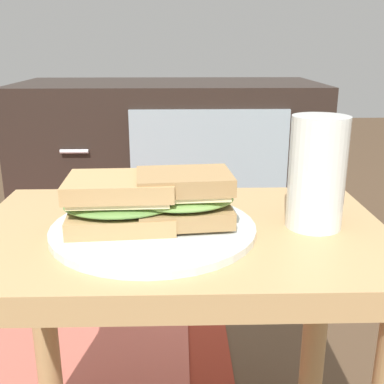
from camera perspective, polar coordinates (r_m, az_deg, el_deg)
side_table at (r=0.68m, az=-1.06°, el=-11.43°), size 0.56×0.36×0.46m
tv_cabinet at (r=1.59m, az=-2.58°, el=2.72°), size 0.96×0.46×0.58m
area_rug at (r=1.29m, az=-21.08°, el=-16.21°), size 1.07×0.78×0.01m
plate at (r=0.62m, az=-4.37°, el=-4.46°), size 0.27×0.27×0.01m
sandwich_front at (r=0.61m, az=-8.28°, el=-1.26°), size 0.15×0.11×0.07m
sandwich_back at (r=0.61m, az=-0.63°, el=-0.68°), size 0.14×0.11×0.07m
beer_glass at (r=0.64m, az=15.25°, el=1.94°), size 0.07×0.07×0.15m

